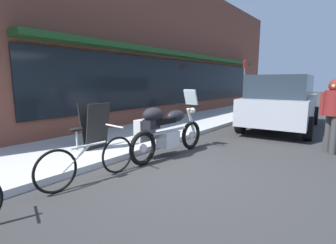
% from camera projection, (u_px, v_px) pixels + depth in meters
% --- Properties ---
extents(ground_plane, '(80.00, 80.00, 0.00)m').
position_uv_depth(ground_plane, '(176.00, 172.00, 4.51)').
color(ground_plane, '#303030').
extents(storefront_building, '(19.38, 0.90, 5.80)m').
position_uv_depth(storefront_building, '(180.00, 52.00, 10.89)').
color(storefront_building, brown).
rests_on(storefront_building, ground_plane).
extents(sidewalk_curb, '(30.00, 2.57, 0.12)m').
position_uv_depth(sidewalk_curb, '(239.00, 111.00, 13.04)').
color(sidewalk_curb, '#B7B7B7').
rests_on(sidewalk_curb, ground_plane).
extents(touring_motorcycle, '(2.25, 0.74, 1.41)m').
position_uv_depth(touring_motorcycle, '(165.00, 129.00, 5.30)').
color(touring_motorcycle, black).
rests_on(touring_motorcycle, ground_plane).
extents(parked_bicycle, '(1.75, 0.48, 0.92)m').
position_uv_depth(parked_bicycle, '(89.00, 160.00, 4.01)').
color(parked_bicycle, black).
rests_on(parked_bicycle, ground_plane).
extents(parked_minivan, '(4.87, 2.41, 1.78)m').
position_uv_depth(parked_minivan, '(282.00, 101.00, 8.47)').
color(parked_minivan, '#9EA3AD').
rests_on(parked_minivan, ground_plane).
extents(pedestrian_walking, '(0.47, 0.54, 1.64)m').
position_uv_depth(pedestrian_walking, '(334.00, 107.00, 5.53)').
color(pedestrian_walking, '#373737').
rests_on(pedestrian_walking, ground_plane).
extents(sandwich_board_sign, '(0.55, 0.43, 1.02)m').
position_uv_depth(sandwich_board_sign, '(95.00, 126.00, 5.53)').
color(sandwich_board_sign, black).
rests_on(sandwich_board_sign, sidewalk_curb).
extents(parking_sign_pole, '(0.44, 0.07, 2.44)m').
position_uv_depth(parking_sign_pole, '(244.00, 82.00, 11.77)').
color(parking_sign_pole, '#59595B').
rests_on(parking_sign_pole, sidewalk_curb).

